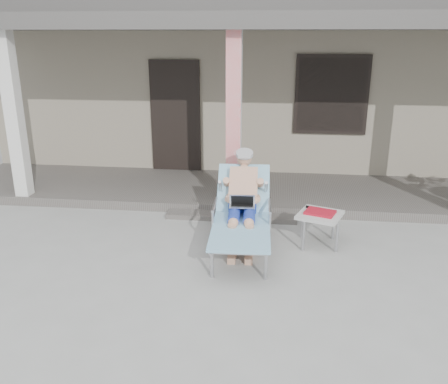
# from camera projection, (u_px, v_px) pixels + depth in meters

# --- Properties ---
(ground) EXTENTS (60.00, 60.00, 0.00)m
(ground) POSITION_uv_depth(u_px,v_px,m) (215.00, 277.00, 5.55)
(ground) COLOR #9E9E99
(ground) RESTS_ON ground
(house) EXTENTS (10.40, 5.40, 3.30)m
(house) POSITION_uv_depth(u_px,v_px,m) (252.00, 80.00, 11.14)
(house) COLOR gray
(house) RESTS_ON ground
(porch_deck) EXTENTS (10.00, 2.00, 0.15)m
(porch_deck) POSITION_uv_depth(u_px,v_px,m) (238.00, 191.00, 8.35)
(porch_deck) COLOR #605B56
(porch_deck) RESTS_ON ground
(porch_overhang) EXTENTS (10.00, 2.30, 2.85)m
(porch_overhang) POSITION_uv_depth(u_px,v_px,m) (239.00, 28.00, 7.44)
(porch_overhang) COLOR silver
(porch_overhang) RESTS_ON porch_deck
(porch_step) EXTENTS (2.00, 0.30, 0.07)m
(porch_step) POSITION_uv_depth(u_px,v_px,m) (231.00, 216.00, 7.28)
(porch_step) COLOR #605B56
(porch_step) RESTS_ON ground
(lounger) EXTENTS (0.80, 1.94, 1.25)m
(lounger) POSITION_uv_depth(u_px,v_px,m) (242.00, 191.00, 6.16)
(lounger) COLOR #B7B7BC
(lounger) RESTS_ON ground
(side_table) EXTENTS (0.69, 0.69, 0.48)m
(side_table) POSITION_uv_depth(u_px,v_px,m) (320.00, 216.00, 6.27)
(side_table) COLOR beige
(side_table) RESTS_ON ground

